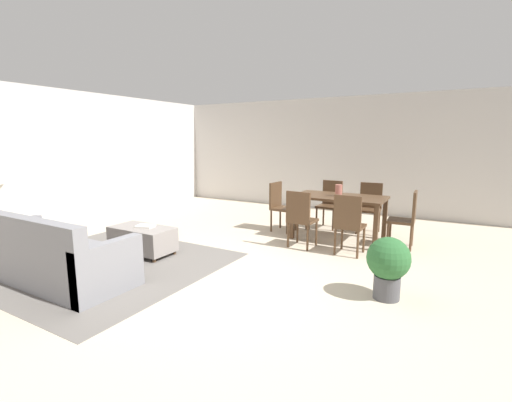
# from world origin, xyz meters

# --- Properties ---
(ground_plane) EXTENTS (10.80, 10.80, 0.00)m
(ground_plane) POSITION_xyz_m (0.00, 0.00, 0.00)
(ground_plane) COLOR beige
(wall_back) EXTENTS (9.00, 0.12, 2.70)m
(wall_back) POSITION_xyz_m (0.00, 5.00, 1.35)
(wall_back) COLOR beige
(wall_back) RESTS_ON ground_plane
(wall_left) EXTENTS (0.12, 11.00, 2.70)m
(wall_left) POSITION_xyz_m (-4.50, 0.50, 1.35)
(wall_left) COLOR beige
(wall_left) RESTS_ON ground_plane
(area_rug) EXTENTS (3.00, 2.80, 0.01)m
(area_rug) POSITION_xyz_m (-1.70, -0.43, 0.00)
(area_rug) COLOR slate
(area_rug) RESTS_ON ground_plane
(couch) EXTENTS (2.20, 0.86, 0.86)m
(couch) POSITION_xyz_m (-1.80, -1.10, 0.29)
(couch) COLOR gray
(couch) RESTS_ON ground_plane
(ottoman_table) EXTENTS (0.98, 0.51, 0.41)m
(ottoman_table) POSITION_xyz_m (-1.61, 0.19, 0.24)
(ottoman_table) COLOR gray
(ottoman_table) RESTS_ON ground_plane
(dining_table) EXTENTS (1.53, 0.86, 0.76)m
(dining_table) POSITION_xyz_m (0.72, 2.46, 0.66)
(dining_table) COLOR #513823
(dining_table) RESTS_ON ground_plane
(dining_chair_near_left) EXTENTS (0.42, 0.42, 0.92)m
(dining_chair_near_left) POSITION_xyz_m (0.35, 1.66, 0.52)
(dining_chair_near_left) COLOR #513823
(dining_chair_near_left) RESTS_ON ground_plane
(dining_chair_near_right) EXTENTS (0.41, 0.41, 0.92)m
(dining_chair_near_right) POSITION_xyz_m (1.11, 1.67, 0.52)
(dining_chair_near_right) COLOR #513823
(dining_chair_near_right) RESTS_ON ground_plane
(dining_chair_far_left) EXTENTS (0.43, 0.43, 0.92)m
(dining_chair_far_left) POSITION_xyz_m (0.32, 3.22, 0.52)
(dining_chair_far_left) COLOR #513823
(dining_chair_far_left) RESTS_ON ground_plane
(dining_chair_far_right) EXTENTS (0.42, 0.42, 0.92)m
(dining_chair_far_right) POSITION_xyz_m (1.07, 3.23, 0.52)
(dining_chair_far_right) COLOR #513823
(dining_chair_far_right) RESTS_ON ground_plane
(dining_chair_head_east) EXTENTS (0.42, 0.42, 0.92)m
(dining_chair_head_east) POSITION_xyz_m (1.81, 2.50, 0.52)
(dining_chair_head_east) COLOR #513823
(dining_chair_head_east) RESTS_ON ground_plane
(dining_chair_head_west) EXTENTS (0.43, 0.43, 0.92)m
(dining_chair_head_west) POSITION_xyz_m (-0.43, 2.49, 0.52)
(dining_chair_head_west) COLOR #513823
(dining_chair_head_west) RESTS_ON ground_plane
(vase_centerpiece) EXTENTS (0.12, 0.12, 0.20)m
(vase_centerpiece) POSITION_xyz_m (0.71, 2.44, 0.86)
(vase_centerpiece) COLOR #B26659
(vase_centerpiece) RESTS_ON dining_table
(book_on_ottoman) EXTENTS (0.31, 0.27, 0.03)m
(book_on_ottoman) POSITION_xyz_m (-1.56, 0.21, 0.43)
(book_on_ottoman) COLOR silver
(book_on_ottoman) RESTS_ON ottoman_table
(potted_plant) EXTENTS (0.46, 0.46, 0.69)m
(potted_plant) POSITION_xyz_m (1.89, 0.41, 0.40)
(potted_plant) COLOR #4C4C51
(potted_plant) RESTS_ON ground_plane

